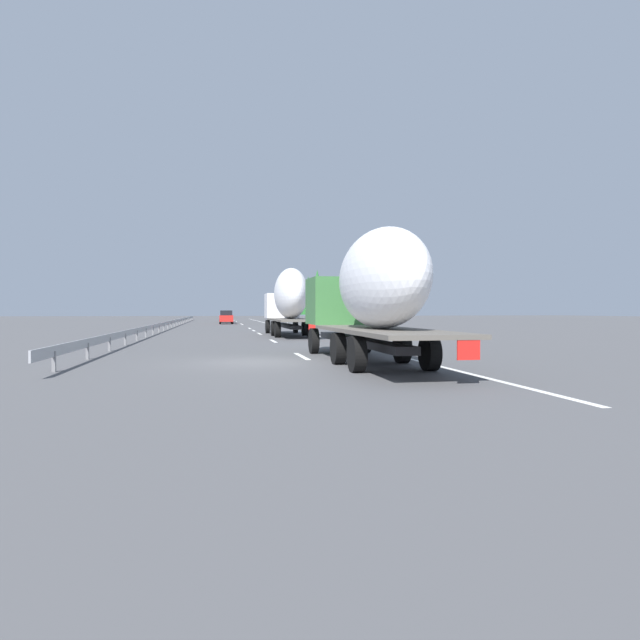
{
  "coord_description": "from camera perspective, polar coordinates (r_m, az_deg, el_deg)",
  "views": [
    {
      "loc": [
        -18.58,
        1.41,
        1.75
      ],
      "look_at": [
        11.42,
        -4.32,
        1.23
      ],
      "focal_mm": 30.4,
      "sensor_mm": 36.0,
      "label": 1
    }
  ],
  "objects": [
    {
      "name": "road_sign",
      "position": [
        63.14,
        -3.44,
        1.29
      ],
      "size": [
        0.1,
        0.9,
        3.03
      ],
      "color": "gray",
      "rests_on": "ground_plane"
    },
    {
      "name": "tree_3",
      "position": [
        91.23,
        -2.92,
        2.74
      ],
      "size": [
        2.71,
        2.71,
        7.53
      ],
      "color": "#472D19",
      "rests_on": "ground_plane"
    },
    {
      "name": "tree_0",
      "position": [
        75.58,
        -0.29,
        3.13
      ],
      "size": [
        2.64,
        2.64,
        7.51
      ],
      "color": "#472D19",
      "rests_on": "ground_plane"
    },
    {
      "name": "lane_stripe_3",
      "position": [
        48.27,
        -7.0,
        -1.11
      ],
      "size": [
        3.2,
        0.2,
        0.01
      ],
      "primitive_type": "cube",
      "color": "white",
      "rests_on": "ground_plane"
    },
    {
      "name": "lane_stripe_9",
      "position": [
        118.28,
        -9.26,
        0.11
      ],
      "size": [
        3.2,
        0.2,
        0.01
      ],
      "primitive_type": "cube",
      "color": "white",
      "rests_on": "ground_plane"
    },
    {
      "name": "lane_stripe_6",
      "position": [
        73.55,
        -8.32,
        -0.4
      ],
      "size": [
        3.2,
        0.2,
        0.01
      ],
      "primitive_type": "cube",
      "color": "white",
      "rests_on": "ground_plane"
    },
    {
      "name": "lane_stripe_4",
      "position": [
        54.32,
        -7.43,
        -0.88
      ],
      "size": [
        3.2,
        0.2,
        0.01
      ],
      "primitive_type": "cube",
      "color": "white",
      "rests_on": "ground_plane"
    },
    {
      "name": "truck_lead",
      "position": [
        38.35,
        -3.31,
        2.23
      ],
      "size": [
        12.72,
        2.55,
        4.69
      ],
      "color": "silver",
      "rests_on": "ground_plane"
    },
    {
      "name": "lane_stripe_0",
      "position": [
        20.9,
        -1.94,
        -3.83
      ],
      "size": [
        3.2,
        0.2,
        0.01
      ],
      "primitive_type": "cube",
      "color": "white",
      "rests_on": "ground_plane"
    },
    {
      "name": "lane_stripe_1",
      "position": [
        31.5,
        -4.95,
        -2.21
      ],
      "size": [
        3.2,
        0.2,
        0.01
      ],
      "primitive_type": "cube",
      "color": "white",
      "rests_on": "ground_plane"
    },
    {
      "name": "car_silver_hatch",
      "position": [
        82.49,
        -9.85,
        0.37
      ],
      "size": [
        4.65,
        1.76,
        1.76
      ],
      "color": "#ADB2B7",
      "rests_on": "ground_plane"
    },
    {
      "name": "lane_stripe_2",
      "position": [
        41.63,
        -6.39,
        -1.44
      ],
      "size": [
        3.2,
        0.2,
        0.01
      ],
      "primitive_type": "cube",
      "color": "white",
      "rests_on": "ground_plane"
    },
    {
      "name": "guardrail_median",
      "position": [
        61.76,
        -15.08,
        -0.15
      ],
      "size": [
        94.0,
        0.1,
        0.76
      ],
      "color": "#9EA0A5",
      "rests_on": "ground_plane"
    },
    {
      "name": "edge_line_right",
      "position": [
        63.98,
        -4.61,
        -0.6
      ],
      "size": [
        110.0,
        0.2,
        0.01
      ],
      "primitive_type": "cube",
      "color": "white",
      "rests_on": "ground_plane"
    },
    {
      "name": "lane_stripe_7",
      "position": [
        90.87,
        -8.79,
        -0.14
      ],
      "size": [
        3.2,
        0.2,
        0.01
      ],
      "primitive_type": "cube",
      "color": "white",
      "rests_on": "ground_plane"
    },
    {
      "name": "ground_plane",
      "position": [
        58.62,
        -9.44,
        -0.75
      ],
      "size": [
        260.0,
        260.0,
        0.0
      ],
      "primitive_type": "plane",
      "color": "#4C4C4F"
    },
    {
      "name": "truck_trailing",
      "position": [
        18.08,
        5.29,
        3.12
      ],
      "size": [
        12.69,
        2.55,
        4.3
      ],
      "color": "#387038",
      "rests_on": "ground_plane"
    },
    {
      "name": "car_red_compact",
      "position": [
        73.08,
        -9.85,
        0.3
      ],
      "size": [
        4.14,
        1.79,
        1.8
      ],
      "color": "red",
      "rests_on": "ground_plane"
    },
    {
      "name": "lane_stripe_8",
      "position": [
        101.94,
        -9.01,
        -0.02
      ],
      "size": [
        3.2,
        0.2,
        0.01
      ],
      "primitive_type": "cube",
      "color": "white",
      "rests_on": "ground_plane"
    },
    {
      "name": "tree_1",
      "position": [
        91.67,
        -3.39,
        2.52
      ],
      "size": [
        3.88,
        3.88,
        6.53
      ],
      "color": "#472D19",
      "rests_on": "ground_plane"
    },
    {
      "name": "lane_stripe_5",
      "position": [
        69.22,
        -8.16,
        -0.48
      ],
      "size": [
        3.2,
        0.2,
        0.01
      ],
      "primitive_type": "cube",
      "color": "white",
      "rests_on": "ground_plane"
    },
    {
      "name": "tree_2",
      "position": [
        79.86,
        -1.26,
        2.6
      ],
      "size": [
        2.84,
        2.84,
        6.84
      ],
      "color": "#472D19",
      "rests_on": "ground_plane"
    }
  ]
}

